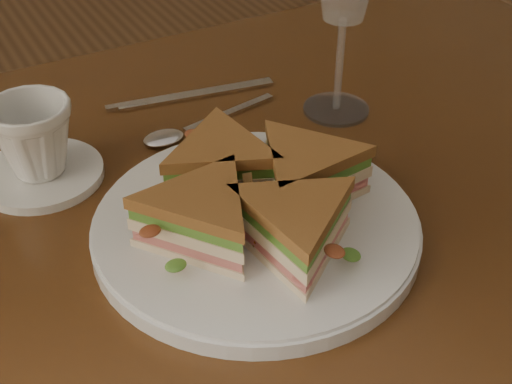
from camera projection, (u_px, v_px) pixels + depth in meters
The scene contains 8 objects.
table at pixel (256, 266), 0.79m from camera, with size 1.20×0.80×0.75m.
plate at pixel (256, 227), 0.68m from camera, with size 0.31×0.31×0.02m, color white.
sandwich_wedges at pixel (256, 196), 0.65m from camera, with size 0.26×0.26×0.06m.
crisps_mound at pixel (256, 200), 0.66m from camera, with size 0.09×0.09×0.05m, color #B95217, non-canonical shape.
spoon at pixel (180, 132), 0.82m from camera, with size 0.18×0.05×0.01m.
knife at pixel (186, 97), 0.89m from camera, with size 0.21×0.05×0.00m.
saucer at pixel (42, 174), 0.75m from camera, with size 0.13×0.13×0.01m, color white.
coffee_cup at pixel (34, 138), 0.72m from camera, with size 0.09×0.09×0.08m, color white.
Camera 1 is at (-0.28, -0.51, 1.19)m, focal length 50.00 mm.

